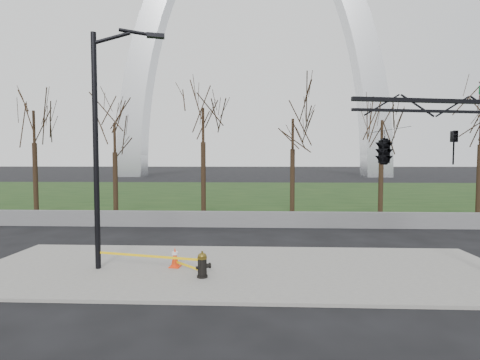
{
  "coord_description": "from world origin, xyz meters",
  "views": [
    {
      "loc": [
        0.48,
        -11.94,
        3.74
      ],
      "look_at": [
        -0.1,
        2.0,
        3.01
      ],
      "focal_mm": 26.44,
      "sensor_mm": 36.0,
      "label": 1
    }
  ],
  "objects_px": {
    "traffic_cone": "(175,257)",
    "traffic_signal_mast": "(409,147)",
    "fire_hydrant": "(203,265)",
    "street_light": "(103,133)"
  },
  "relations": [
    {
      "from": "traffic_cone",
      "to": "street_light",
      "type": "height_order",
      "value": "street_light"
    },
    {
      "from": "traffic_cone",
      "to": "street_light",
      "type": "distance_m",
      "value": 4.87
    },
    {
      "from": "fire_hydrant",
      "to": "traffic_signal_mast",
      "type": "xyz_separation_m",
      "value": [
        6.09,
        -0.44,
        3.66
      ]
    },
    {
      "from": "fire_hydrant",
      "to": "traffic_cone",
      "type": "xyz_separation_m",
      "value": [
        -1.11,
        1.03,
        -0.04
      ]
    },
    {
      "from": "fire_hydrant",
      "to": "traffic_signal_mast",
      "type": "relative_size",
      "value": 0.14
    },
    {
      "from": "traffic_cone",
      "to": "street_light",
      "type": "xyz_separation_m",
      "value": [
        -2.37,
        -0.19,
        4.25
      ]
    },
    {
      "from": "fire_hydrant",
      "to": "traffic_cone",
      "type": "bearing_deg",
      "value": 113.08
    },
    {
      "from": "fire_hydrant",
      "to": "street_light",
      "type": "bearing_deg",
      "value": 142.31
    },
    {
      "from": "traffic_cone",
      "to": "fire_hydrant",
      "type": "bearing_deg",
      "value": -42.93
    },
    {
      "from": "traffic_cone",
      "to": "traffic_signal_mast",
      "type": "xyz_separation_m",
      "value": [
        7.2,
        -1.48,
        3.7
      ]
    }
  ]
}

